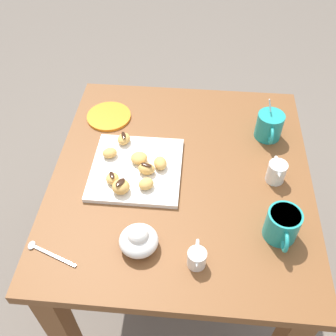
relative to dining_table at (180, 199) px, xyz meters
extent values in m
plane|color=#665B51|center=(0.00, 0.00, -0.60)|extent=(8.00, 8.00, 0.00)
cube|color=brown|center=(0.00, 0.00, 0.12)|extent=(0.93, 0.85, 0.04)
cube|color=brown|center=(-0.41, -0.36, -0.25)|extent=(0.07, 0.07, 0.71)
cube|color=brown|center=(0.41, -0.36, -0.25)|extent=(0.07, 0.07, 0.71)
cube|color=brown|center=(-0.41, 0.36, -0.25)|extent=(0.07, 0.07, 0.71)
cube|color=silver|center=(0.00, -0.15, 0.15)|extent=(0.29, 0.29, 0.02)
cylinder|color=teal|center=(-0.21, 0.30, 0.19)|extent=(0.09, 0.09, 0.10)
torus|color=teal|center=(-0.15, 0.30, 0.19)|extent=(0.06, 0.01, 0.06)
cylinder|color=#331E11|center=(-0.21, 0.30, 0.23)|extent=(0.08, 0.08, 0.01)
cylinder|color=silver|center=(-0.23, 0.30, 0.22)|extent=(0.01, 0.04, 0.13)
cylinder|color=teal|center=(0.21, 0.30, 0.19)|extent=(0.10, 0.10, 0.10)
torus|color=teal|center=(0.27, 0.30, 0.19)|extent=(0.06, 0.01, 0.06)
cylinder|color=#331E11|center=(0.21, 0.30, 0.23)|extent=(0.08, 0.08, 0.01)
cylinder|color=silver|center=(0.00, 0.30, 0.18)|extent=(0.06, 0.06, 0.07)
cone|color=silver|center=(0.03, 0.30, 0.20)|extent=(0.02, 0.02, 0.02)
torus|color=silver|center=(-0.04, 0.30, 0.18)|extent=(0.05, 0.01, 0.05)
cylinder|color=white|center=(0.00, 0.30, 0.21)|extent=(0.05, 0.05, 0.01)
ellipsoid|color=silver|center=(0.29, -0.10, 0.17)|extent=(0.11, 0.11, 0.06)
sphere|color=silver|center=(0.29, -0.10, 0.19)|extent=(0.06, 0.06, 0.06)
ellipsoid|color=green|center=(0.30, -0.10, 0.21)|extent=(0.02, 0.03, 0.01)
cylinder|color=silver|center=(0.33, 0.06, 0.17)|extent=(0.05, 0.05, 0.05)
cone|color=silver|center=(0.35, 0.06, 0.18)|extent=(0.02, 0.02, 0.02)
torus|color=silver|center=(0.29, 0.06, 0.17)|extent=(0.04, 0.01, 0.04)
cylinder|color=black|center=(0.33, 0.06, 0.19)|extent=(0.04, 0.04, 0.01)
cylinder|color=orange|center=(-0.26, -0.29, 0.14)|extent=(0.17, 0.17, 0.01)
cube|color=silver|center=(0.34, -0.33, 0.14)|extent=(0.06, 0.14, 0.00)
ellipsoid|color=silver|center=(0.31, -0.40, 0.14)|extent=(0.03, 0.02, 0.01)
ellipsoid|color=#DBA351|center=(-0.11, -0.21, 0.17)|extent=(0.06, 0.05, 0.03)
ellipsoid|color=black|center=(-0.11, -0.21, 0.19)|extent=(0.04, 0.03, 0.00)
ellipsoid|color=#DBA351|center=(-0.01, -0.07, 0.17)|extent=(0.06, 0.05, 0.03)
ellipsoid|color=#DBA351|center=(0.10, -0.18, 0.18)|extent=(0.08, 0.08, 0.04)
ellipsoid|color=black|center=(0.10, -0.18, 0.20)|extent=(0.04, 0.04, 0.00)
ellipsoid|color=#DBA351|center=(0.02, -0.11, 0.17)|extent=(0.05, 0.06, 0.04)
ellipsoid|color=black|center=(0.02, -0.11, 0.19)|extent=(0.02, 0.04, 0.00)
ellipsoid|color=#DBA351|center=(0.07, -0.22, 0.17)|extent=(0.05, 0.05, 0.03)
ellipsoid|color=black|center=(0.07, -0.22, 0.19)|extent=(0.03, 0.03, 0.00)
ellipsoid|color=#DBA351|center=(-0.03, -0.14, 0.17)|extent=(0.06, 0.06, 0.03)
ellipsoid|color=#DBA351|center=(-0.04, -0.25, 0.17)|extent=(0.06, 0.06, 0.03)
ellipsoid|color=#DBA351|center=(0.08, -0.11, 0.17)|extent=(0.06, 0.06, 0.03)
camera|label=1|loc=(0.86, 0.03, 1.10)|focal=41.79mm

